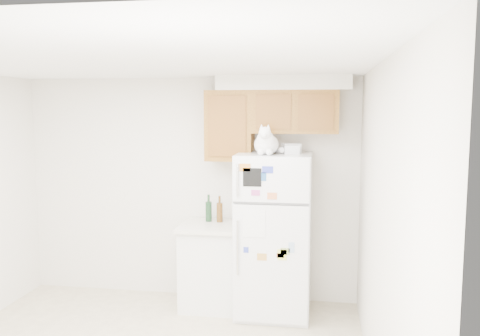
% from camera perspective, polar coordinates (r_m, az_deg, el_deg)
% --- Properties ---
extents(room_shell, '(3.84, 4.04, 2.52)m').
position_cam_1_polar(room_shell, '(4.08, -10.32, -0.29)').
color(room_shell, silver).
rests_on(room_shell, ground_plane).
extents(refrigerator, '(0.76, 0.78, 1.70)m').
position_cam_1_polar(refrigerator, '(5.36, 3.82, -7.44)').
color(refrigerator, white).
rests_on(refrigerator, ground_plane).
extents(base_counter, '(0.64, 0.64, 0.92)m').
position_cam_1_polar(base_counter, '(5.64, -3.27, -10.82)').
color(base_counter, white).
rests_on(base_counter, ground_plane).
extents(cat, '(0.30, 0.44, 0.31)m').
position_cam_1_polar(cat, '(5.09, 2.97, 2.83)').
color(cat, white).
rests_on(cat, refrigerator).
extents(storage_box_back, '(0.22, 0.19, 0.10)m').
position_cam_1_polar(storage_box_back, '(5.29, 5.76, 2.23)').
color(storage_box_back, white).
rests_on(storage_box_back, refrigerator).
extents(storage_box_front, '(0.17, 0.14, 0.09)m').
position_cam_1_polar(storage_box_front, '(5.17, 5.80, 2.07)').
color(storage_box_front, white).
rests_on(storage_box_front, refrigerator).
extents(bottle_green, '(0.07, 0.07, 0.30)m').
position_cam_1_polar(bottle_green, '(5.62, -3.54, -4.51)').
color(bottle_green, '#19381E').
rests_on(bottle_green, base_counter).
extents(bottle_amber, '(0.07, 0.07, 0.29)m').
position_cam_1_polar(bottle_amber, '(5.58, -2.31, -4.62)').
color(bottle_amber, '#593814').
rests_on(bottle_amber, base_counter).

